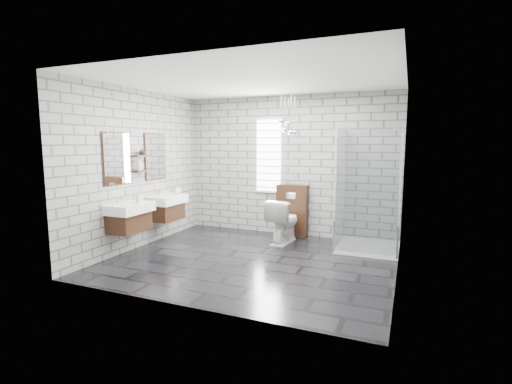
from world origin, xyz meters
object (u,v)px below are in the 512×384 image
Objects in this scene: cistern_panel at (292,210)px; shower_enclosure at (362,221)px; vanity_left at (128,209)px; vanity_right at (165,200)px; toilet at (283,221)px.

cistern_panel is 0.49× the size of shower_enclosure.
cistern_panel is (2.03, 2.25, -0.26)m from vanity_left.
toilet is (2.03, 0.74, -0.36)m from vanity_right.
toilet is at bearing -179.08° from shower_enclosure.
shower_enclosure reaches higher than vanity_left.
cistern_panel is (2.03, 1.28, -0.26)m from vanity_right.
vanity_right is 1.97× the size of toilet.
vanity_left reaches higher than cistern_panel.
vanity_right is at bearing 90.00° from vanity_left.
vanity_left is 0.77× the size of shower_enclosure.
shower_enclosure is (3.41, 1.73, -0.25)m from vanity_left.
cistern_panel is at bearing -84.42° from toilet.
toilet is at bearing 19.93° from vanity_right.
vanity_right reaches higher than cistern_panel.
shower_enclosure is at bearing 26.90° from vanity_left.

